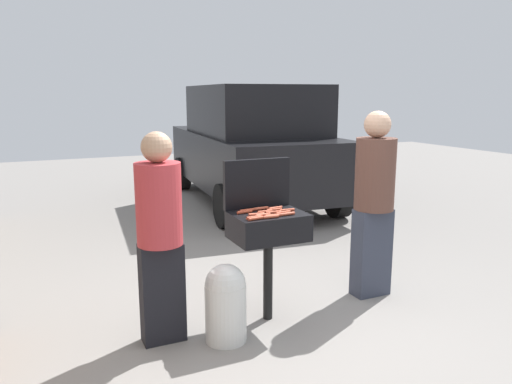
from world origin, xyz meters
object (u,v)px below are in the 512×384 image
hot_dog_0 (274,210)px  hot_dog_10 (263,215)px  hot_dog_12 (247,210)px  hot_dog_15 (287,210)px  hot_dog_7 (245,212)px  propane_tank (226,301)px  person_right (374,198)px  hot_dog_2 (273,212)px  bbq_grill (268,230)px  hot_dog_1 (273,216)px  hot_dog_9 (287,214)px  hot_dog_8 (261,208)px  person_left (160,231)px  hot_dog_3 (256,214)px  hot_dog_14 (254,217)px  parked_minivan (251,144)px  hot_dog_6 (265,212)px  hot_dog_11 (256,218)px  hot_dog_5 (283,213)px  hot_dog_13 (275,208)px  hot_dog_4 (271,217)px

hot_dog_0 → hot_dog_10: bearing=-143.3°
hot_dog_0 → hot_dog_10: size_ratio=1.00×
hot_dog_12 → hot_dog_15: size_ratio=1.00×
hot_dog_7 → propane_tank: size_ratio=0.21×
person_right → hot_dog_2: bearing=-11.8°
bbq_grill → hot_dog_1: (-0.03, -0.13, 0.16)m
hot_dog_1 → hot_dog_9: bearing=-0.1°
hot_dog_8 → person_left: person_left is taller
propane_tank → hot_dog_3: bearing=25.8°
hot_dog_7 → hot_dog_14: same height
hot_dog_2 → hot_dog_10: bearing=-158.9°
hot_dog_9 → hot_dog_10: 0.20m
hot_dog_0 → parked_minivan: size_ratio=0.03×
hot_dog_2 → hot_dog_9: 0.12m
hot_dog_6 → parked_minivan: parked_minivan is taller
hot_dog_15 → hot_dog_1: bearing=-149.6°
hot_dog_3 → hot_dog_0: bearing=22.2°
hot_dog_10 → propane_tank: 0.73m
bbq_grill → hot_dog_7: (-0.18, 0.07, 0.16)m
hot_dog_15 → bbq_grill: bearing=172.3°
hot_dog_6 → hot_dog_10: 0.11m
hot_dog_11 → hot_dog_14: same height
hot_dog_3 → hot_dog_9: same height
hot_dog_5 → hot_dog_10: bearing=-179.7°
hot_dog_13 → hot_dog_2: bearing=-122.7°
hot_dog_6 → person_left: person_left is taller
hot_dog_4 → hot_dog_6: size_ratio=1.00×
hot_dog_1 → person_left: 0.89m
hot_dog_14 → propane_tank: (-0.28, -0.08, -0.62)m
hot_dog_8 → hot_dog_9: size_ratio=1.00×
hot_dog_8 → hot_dog_9: (0.11, -0.26, 0.00)m
hot_dog_14 → hot_dog_13: bearing=36.1°
hot_dog_0 → hot_dog_13: bearing=55.3°
hot_dog_3 → propane_tank: bearing=-154.2°
hot_dog_9 → hot_dog_10: bearing=165.3°
hot_dog_2 → person_right: (1.09, 0.10, 0.01)m
hot_dog_1 → hot_dog_10: same height
hot_dog_15 → hot_dog_2: bearing=-172.7°
hot_dog_1 → hot_dog_5: same height
hot_dog_2 → hot_dog_4: 0.15m
hot_dog_12 → hot_dog_14: 0.24m
hot_dog_9 → propane_tank: hot_dog_9 is taller
hot_dog_1 → propane_tank: 0.76m
hot_dog_5 → hot_dog_12: bearing=140.5°
bbq_grill → hot_dog_3: hot_dog_3 is taller
hot_dog_10 → parked_minivan: 4.72m
hot_dog_5 → hot_dog_9: 0.05m
hot_dog_0 → hot_dog_2: 0.09m
hot_dog_4 → hot_dog_9: same height
bbq_grill → hot_dog_6: size_ratio=7.11×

